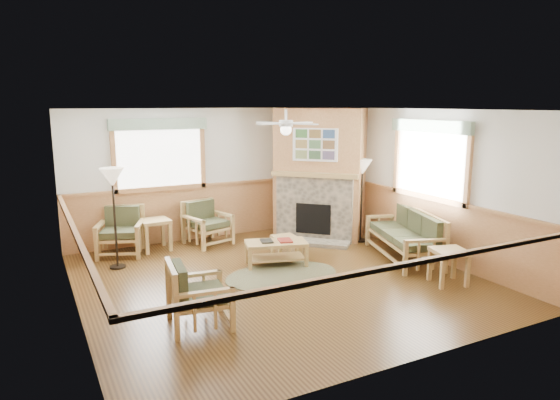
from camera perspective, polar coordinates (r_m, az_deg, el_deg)
name	(u,v)px	position (r m, az deg, el deg)	size (l,w,h in m)	color
floor	(278,280)	(8.16, -0.24, -9.08)	(6.00, 6.00, 0.01)	#4C3215
ceiling	(278,110)	(7.66, -0.25, 10.28)	(6.00, 6.00, 0.01)	white
wall_back	(212,174)	(10.52, -7.72, 3.01)	(6.00, 0.02, 2.70)	silver
wall_front	(409,245)	(5.37, 14.55, -4.99)	(6.00, 0.02, 2.70)	silver
wall_left	(72,217)	(6.99, -22.72, -1.82)	(0.02, 6.00, 2.70)	silver
wall_right	(423,183)	(9.53, 16.04, 1.84)	(0.02, 6.00, 2.70)	silver
wainscot	(278,247)	(7.99, -0.24, -5.34)	(6.00, 6.00, 1.10)	#AF7847
fireplace	(320,173)	(10.56, 4.60, 3.10)	(2.20, 2.20, 2.70)	#AF7847
window_back	(158,117)	(10.07, -13.80, 9.18)	(1.90, 0.16, 1.50)	white
window_right	(433,119)	(9.25, 17.10, 8.87)	(0.16, 1.90, 1.50)	white
ceiling_fan	(286,112)	(8.07, 0.69, 10.03)	(1.24, 1.24, 0.36)	white
sofa	(404,235)	(9.38, 13.95, -3.91)	(0.78, 1.90, 0.87)	tan
armchair_back_left	(121,232)	(9.78, -17.76, -3.45)	(0.79, 0.79, 0.89)	tan
armchair_back_right	(208,223)	(10.11, -8.27, -2.63)	(0.77, 0.77, 0.87)	tan
armchair_left	(199,294)	(6.52, -9.21, -10.55)	(0.75, 0.75, 0.84)	tan
coffee_table	(276,253)	(8.79, -0.45, -6.10)	(1.06, 0.53, 0.42)	tan
end_table_chairs	(155,235)	(9.93, -14.09, -3.88)	(0.54, 0.52, 0.61)	tan
end_table_sofa	(448,267)	(8.31, 18.69, -7.22)	(0.50, 0.48, 0.56)	tan
footstool	(285,246)	(9.35, 0.53, -5.23)	(0.42, 0.42, 0.36)	tan
braided_rug	(282,275)	(8.32, 0.22, -8.59)	(1.94, 1.94, 0.01)	#4E4C31
floor_lamp_left	(115,218)	(8.93, -18.37, -2.01)	(0.40, 0.40, 1.75)	black
floor_lamp_right	(361,201)	(10.27, 9.29, -0.07)	(0.39, 0.39, 1.70)	black
book_red	(285,240)	(8.74, 0.58, -4.54)	(0.22, 0.30, 0.03)	maroon
book_dark	(267,240)	(8.72, -1.54, -4.62)	(0.20, 0.27, 0.03)	black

